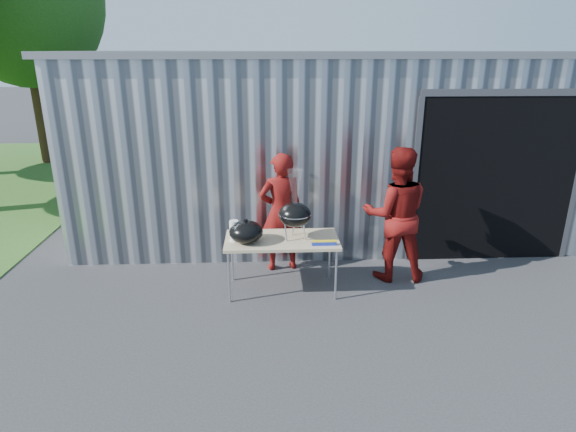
{
  "coord_description": "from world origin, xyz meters",
  "views": [
    {
      "loc": [
        -0.14,
        -5.15,
        3.12
      ],
      "look_at": [
        0.14,
        0.82,
        1.05
      ],
      "focal_mm": 30.0,
      "sensor_mm": 36.0,
      "label": 1
    }
  ],
  "objects_px": {
    "kettle_grill": "(295,208)",
    "person_bystander": "(396,214)",
    "person_cook": "(281,212)",
    "folding_table": "(282,241)"
  },
  "relations": [
    {
      "from": "folding_table",
      "to": "kettle_grill",
      "type": "distance_m",
      "value": 0.49
    },
    {
      "from": "person_cook",
      "to": "person_bystander",
      "type": "height_order",
      "value": "person_bystander"
    },
    {
      "from": "kettle_grill",
      "to": "person_bystander",
      "type": "bearing_deg",
      "value": 13.19
    },
    {
      "from": "folding_table",
      "to": "kettle_grill",
      "type": "relative_size",
      "value": 1.61
    },
    {
      "from": "person_cook",
      "to": "person_bystander",
      "type": "distance_m",
      "value": 1.63
    },
    {
      "from": "person_cook",
      "to": "person_bystander",
      "type": "bearing_deg",
      "value": 156.16
    },
    {
      "from": "folding_table",
      "to": "person_cook",
      "type": "height_order",
      "value": "person_cook"
    },
    {
      "from": "person_cook",
      "to": "person_bystander",
      "type": "relative_size",
      "value": 0.93
    },
    {
      "from": "person_cook",
      "to": "person_bystander",
      "type": "xyz_separation_m",
      "value": [
        1.59,
        -0.37,
        0.07
      ]
    },
    {
      "from": "kettle_grill",
      "to": "person_bystander",
      "type": "distance_m",
      "value": 1.48
    }
  ]
}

